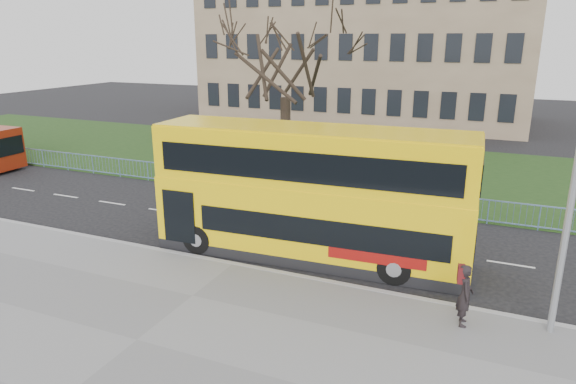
{
  "coord_description": "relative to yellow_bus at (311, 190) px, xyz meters",
  "views": [
    {
      "loc": [
        8.3,
        -16.02,
        7.72
      ],
      "look_at": [
        1.01,
        1.0,
        2.16
      ],
      "focal_mm": 32.0,
      "sensor_mm": 36.0,
      "label": 1
    }
  ],
  "objects": [
    {
      "name": "street_lamp",
      "position": [
        7.73,
        -2.38,
        2.6
      ],
      "size": [
        1.94,
        0.23,
        9.14
      ],
      "rotation": [
        0.0,
        0.0,
        0.02
      ],
      "color": "#93969B",
      "rests_on": "pavement"
    },
    {
      "name": "pavement",
      "position": [
        -2.16,
        -7.12,
        -2.47
      ],
      "size": [
        80.0,
        10.5,
        0.12
      ],
      "primitive_type": "cube",
      "color": "slate",
      "rests_on": "ground"
    },
    {
      "name": "yellow_bus",
      "position": [
        0.0,
        0.0,
        0.0
      ],
      "size": [
        11.36,
        3.24,
        4.71
      ],
      "rotation": [
        0.0,
        0.0,
        0.05
      ],
      "color": "yellow",
      "rests_on": "ground"
    },
    {
      "name": "grass_verge",
      "position": [
        -2.16,
        13.93,
        -2.49
      ],
      "size": [
        80.0,
        15.4,
        0.08
      ],
      "primitive_type": "cube",
      "color": "#1A3814",
      "rests_on": "ground"
    },
    {
      "name": "bare_tree",
      "position": [
        -5.16,
        9.63,
        2.96
      ],
      "size": [
        7.57,
        7.57,
        10.81
      ],
      "primitive_type": null,
      "color": "black",
      "rests_on": "grass_verge"
    },
    {
      "name": "civic_building",
      "position": [
        -7.16,
        34.63,
        4.47
      ],
      "size": [
        30.0,
        15.0,
        14.0
      ],
      "primitive_type": "cube",
      "color": "#7C654E",
      "rests_on": "ground"
    },
    {
      "name": "pedestrian",
      "position": [
        5.63,
        -2.93,
        -1.52
      ],
      "size": [
        0.51,
        0.7,
        1.77
      ],
      "primitive_type": "imported",
      "rotation": [
        0.0,
        0.0,
        1.71
      ],
      "color": "black",
      "rests_on": "pavement"
    },
    {
      "name": "kerb",
      "position": [
        -2.16,
        -1.92,
        -2.46
      ],
      "size": [
        80.0,
        0.2,
        0.14
      ],
      "primitive_type": "cube",
      "color": "#969598",
      "rests_on": "ground"
    },
    {
      "name": "ground",
      "position": [
        -2.16,
        -0.37,
        -2.53
      ],
      "size": [
        120.0,
        120.0,
        0.0
      ],
      "primitive_type": "plane",
      "color": "black",
      "rests_on": "ground"
    },
    {
      "name": "guard_railing",
      "position": [
        -2.16,
        6.23,
        -1.98
      ],
      "size": [
        40.0,
        0.12,
        1.1
      ],
      "primitive_type": null,
      "color": "#6689B6",
      "rests_on": "ground"
    }
  ]
}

